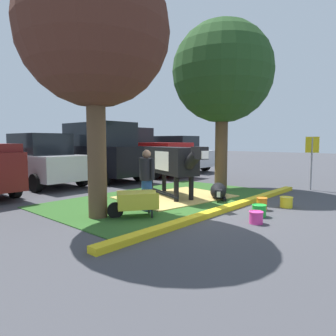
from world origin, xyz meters
TOP-DOWN VIEW (x-y plane):
  - ground_plane at (0.00, 0.00)m, footprint 80.00×80.00m
  - grass_island at (0.46, 1.58)m, footprint 7.03×4.09m
  - curb_yellow at (0.46, -0.61)m, footprint 8.23×0.24m
  - hay_bedding at (0.74, 1.45)m, footprint 3.52×2.84m
  - shade_tree_left at (-2.25, 1.21)m, footprint 3.28×3.28m
  - shade_tree_right at (3.16, 1.33)m, footprint 3.54×3.54m
  - cow_holstein at (0.67, 1.54)m, footprint 1.52×3.02m
  - calf_lying at (1.48, 0.37)m, footprint 1.27×1.00m
  - person_handler at (-1.07, 0.83)m, footprint 0.34×0.53m
  - wheelbarrow at (-1.64, 0.59)m, footprint 1.47×1.23m
  - parking_sign at (5.06, -1.19)m, footprint 0.15×0.43m
  - bucket_pink at (-0.32, -1.69)m, footprint 0.31×0.31m
  - bucket_green at (0.29, -1.48)m, footprint 0.33×0.33m
  - bucket_orange at (0.96, -1.23)m, footprint 0.28×0.28m
  - bucket_yellow at (1.66, -1.59)m, footprint 0.34×0.34m
  - sedan_red at (-0.79, 7.04)m, footprint 2.09×4.44m
  - suv_black at (1.69, 6.66)m, footprint 2.20×4.64m
  - pickup_truck_black at (4.37, 6.85)m, footprint 2.31×5.44m
  - sedan_silver at (7.22, 6.89)m, footprint 2.09×4.44m

SIDE VIEW (x-z plane):
  - ground_plane at x=0.00m, z-range 0.00..0.00m
  - grass_island at x=0.46m, z-range 0.00..0.02m
  - hay_bedding at x=0.74m, z-range 0.01..0.04m
  - curb_yellow at x=0.46m, z-range 0.00..0.12m
  - bucket_pink at x=-0.32m, z-range 0.01..0.27m
  - bucket_green at x=0.29m, z-range 0.01..0.28m
  - bucket_yellow at x=1.66m, z-range 0.01..0.29m
  - bucket_orange at x=0.96m, z-range 0.01..0.32m
  - calf_lying at x=1.48m, z-range 0.00..0.48m
  - wheelbarrow at x=-1.64m, z-range 0.07..0.70m
  - person_handler at x=-1.07m, z-range 0.05..1.58m
  - sedan_red at x=-0.79m, z-range -0.03..1.99m
  - sedan_silver at x=7.22m, z-range -0.03..1.99m
  - pickup_truck_black at x=4.37m, z-range -0.10..2.32m
  - cow_holstein at x=0.67m, z-range 0.34..1.93m
  - suv_black at x=1.69m, z-range 0.01..2.53m
  - parking_sign at x=5.06m, z-range 0.39..2.28m
  - shade_tree_left at x=-2.25m, z-range 1.20..6.95m
  - shade_tree_right at x=3.16m, z-range 1.16..7.09m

